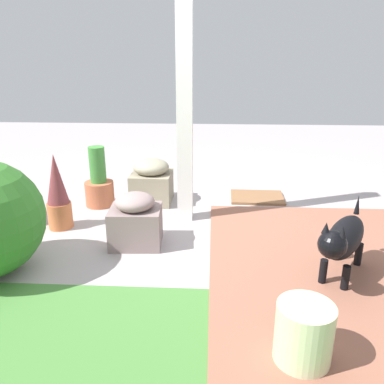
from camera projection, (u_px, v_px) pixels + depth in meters
The scene contains 11 objects.
ground_plane at pixel (201, 228), 3.59m from camera, with size 12.00×12.00×0.00m, color #A69B9C.
brick_path at pixel (329, 266), 2.92m from camera, with size 1.80×2.40×0.02m, color #935B47.
porch_pillar at pixel (185, 85), 3.40m from camera, with size 0.14×0.14×2.55m, color white.
stone_planter_nearest at pixel (152, 181), 4.18m from camera, with size 0.43×0.43×0.48m.
stone_planter_mid at pixel (136, 220), 3.23m from camera, with size 0.44×0.38×0.46m.
terracotta_pot_spiky at pixel (58, 193), 3.51m from camera, with size 0.22×0.22×0.70m.
terracotta_pot_broad at pixel (14, 199), 3.68m from camera, with size 0.39×0.39×0.41m.
terracotta_pot_tall at pixel (99, 185), 4.09m from camera, with size 0.30×0.30×0.64m.
dog at pixel (343, 239), 2.68m from camera, with size 0.54×0.74×0.54m.
ceramic_urn at pixel (304, 334), 1.97m from camera, with size 0.29×0.29×0.34m, color beige.
doormat at pixel (257, 197), 4.35m from camera, with size 0.58×0.44×0.03m, color brown.
Camera 1 is at (-0.09, 3.28, 1.50)m, focal length 36.17 mm.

